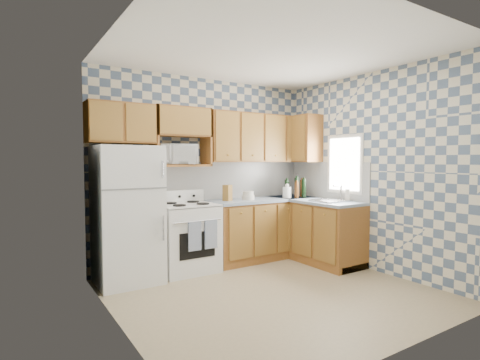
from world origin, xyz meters
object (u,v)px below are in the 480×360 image
object	(u,v)px
refrigerator	(127,215)
stove_body	(187,238)
microwave	(177,154)
electric_kettle	(287,192)

from	to	relation	value
refrigerator	stove_body	distance (m)	0.89
microwave	stove_body	bearing A→B (deg)	-60.96
refrigerator	microwave	size ratio (longest dim) A/B	3.35
stove_body	microwave	distance (m)	1.15
stove_body	refrigerator	bearing A→B (deg)	-178.22
stove_body	electric_kettle	bearing A→B (deg)	-4.16
refrigerator	microwave	distance (m)	1.07
stove_body	microwave	xyz separation A→B (m)	(-0.06, 0.16, 1.14)
stove_body	electric_kettle	xyz separation A→B (m)	(1.65, -0.12, 0.56)
stove_body	electric_kettle	world-z (taller)	electric_kettle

